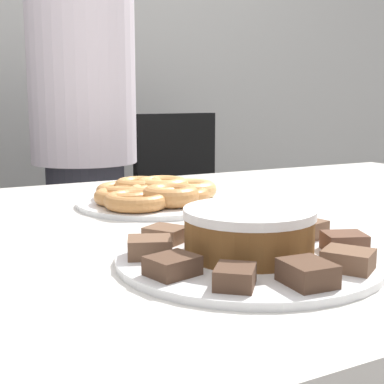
% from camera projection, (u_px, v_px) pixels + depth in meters
% --- Properties ---
extents(wall_back, '(8.00, 0.05, 2.60)m').
position_uv_depth(wall_back, '(16.00, 23.00, 2.30)').
color(wall_back, beige).
rests_on(wall_back, ground_plane).
extents(table, '(1.99, 1.08, 0.75)m').
position_uv_depth(table, '(195.00, 256.00, 0.97)').
color(table, silver).
rests_on(table, ground_plane).
extents(person_standing, '(0.35, 0.35, 1.57)m').
position_uv_depth(person_standing, '(84.00, 143.00, 1.79)').
color(person_standing, '#383842').
rests_on(person_standing, ground_plane).
extents(office_chair_right, '(0.53, 0.53, 0.92)m').
position_uv_depth(office_chair_right, '(200.00, 238.00, 2.07)').
color(office_chair_right, black).
rests_on(office_chair_right, ground_plane).
extents(plate_cake, '(0.35, 0.35, 0.01)m').
position_uv_depth(plate_cake, '(248.00, 258.00, 0.71)').
color(plate_cake, white).
rests_on(plate_cake, table).
extents(plate_donuts, '(0.33, 0.33, 0.01)m').
position_uv_depth(plate_donuts, '(156.00, 202.00, 1.10)').
color(plate_donuts, white).
rests_on(plate_donuts, table).
extents(frosted_cake, '(0.17, 0.17, 0.06)m').
position_uv_depth(frosted_cake, '(249.00, 231.00, 0.70)').
color(frosted_cake, brown).
rests_on(frosted_cake, plate_cake).
extents(lamington_0, '(0.06, 0.06, 0.02)m').
position_uv_depth(lamington_0, '(172.00, 266.00, 0.62)').
color(lamington_0, '#513828').
rests_on(lamington_0, plate_cake).
extents(lamington_1, '(0.06, 0.07, 0.02)m').
position_uv_depth(lamington_1, '(235.00, 277.00, 0.58)').
color(lamington_1, '#513828').
rests_on(lamington_1, plate_cake).
extents(lamington_2, '(0.05, 0.06, 0.03)m').
position_uv_depth(lamington_2, '(307.00, 273.00, 0.59)').
color(lamington_2, '#513828').
rests_on(lamington_2, plate_cake).
extents(lamington_3, '(0.07, 0.07, 0.02)m').
position_uv_depth(lamington_3, '(348.00, 260.00, 0.64)').
color(lamington_3, brown).
rests_on(lamington_3, plate_cake).
extents(lamington_4, '(0.07, 0.06, 0.03)m').
position_uv_depth(lamington_4, '(344.00, 242.00, 0.72)').
color(lamington_4, brown).
rests_on(lamington_4, plate_cake).
extents(lamington_5, '(0.06, 0.05, 0.03)m').
position_uv_depth(lamington_5, '(308.00, 229.00, 0.79)').
color(lamington_5, brown).
rests_on(lamington_5, plate_cake).
extents(lamington_6, '(0.07, 0.07, 0.03)m').
position_uv_depth(lamington_6, '(258.00, 222.00, 0.83)').
color(lamington_6, '#513828').
rests_on(lamington_6, plate_cake).
extents(lamington_7, '(0.05, 0.05, 0.02)m').
position_uv_depth(lamington_7, '(207.00, 226.00, 0.82)').
color(lamington_7, brown).
rests_on(lamington_7, plate_cake).
extents(lamington_8, '(0.07, 0.07, 0.02)m').
position_uv_depth(lamington_8, '(166.00, 234.00, 0.77)').
color(lamington_8, brown).
rests_on(lamington_8, plate_cake).
extents(lamington_9, '(0.07, 0.07, 0.03)m').
position_uv_depth(lamington_9, '(150.00, 247.00, 0.69)').
color(lamington_9, brown).
rests_on(lamington_9, plate_cake).
extents(donut_0, '(0.12, 0.12, 0.03)m').
position_uv_depth(donut_0, '(156.00, 192.00, 1.10)').
color(donut_0, '#E5AD66').
rests_on(donut_0, plate_donuts).
extents(donut_1, '(0.11, 0.11, 0.04)m').
position_uv_depth(donut_1, '(190.00, 189.00, 1.12)').
color(donut_1, '#E5AD66').
rests_on(donut_1, plate_donuts).
extents(donut_2, '(0.12, 0.12, 0.04)m').
position_uv_depth(donut_2, '(163.00, 187.00, 1.15)').
color(donut_2, tan).
rests_on(donut_2, plate_donuts).
extents(donut_3, '(0.11, 0.11, 0.04)m').
position_uv_depth(donut_3, '(139.00, 187.00, 1.15)').
color(donut_3, '#D18E4C').
rests_on(donut_3, plate_donuts).
extents(donut_4, '(0.12, 0.12, 0.03)m').
position_uv_depth(donut_4, '(126.00, 191.00, 1.12)').
color(donut_4, '#C68447').
rests_on(donut_4, plate_donuts).
extents(donut_5, '(0.12, 0.12, 0.03)m').
position_uv_depth(donut_5, '(125.00, 196.00, 1.06)').
color(donut_5, '#C68447').
rests_on(donut_5, plate_donuts).
extents(donut_6, '(0.12, 0.12, 0.03)m').
position_uv_depth(donut_6, '(136.00, 201.00, 1.01)').
color(donut_6, '#C68447').
rests_on(donut_6, plate_donuts).
extents(donut_7, '(0.11, 0.11, 0.04)m').
position_uv_depth(donut_7, '(170.00, 195.00, 1.04)').
color(donut_7, '#C68447').
rests_on(donut_7, plate_donuts).
extents(donut_8, '(0.11, 0.11, 0.03)m').
position_uv_depth(donut_8, '(182.00, 195.00, 1.08)').
color(donut_8, '#C68447').
rests_on(donut_8, plate_donuts).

